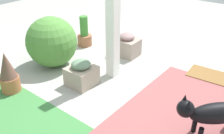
# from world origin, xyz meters

# --- Properties ---
(ground_plane) EXTENTS (12.00, 12.00, 0.00)m
(ground_plane) POSITION_xyz_m (0.00, 0.00, 0.00)
(ground_plane) COLOR #A4A49C
(brick_path) EXTENTS (1.80, 2.40, 0.02)m
(brick_path) POSITION_xyz_m (-1.19, 0.23, 0.01)
(brick_path) COLOR #934E4F
(brick_path) RESTS_ON ground
(porch_pillar) EXTENTS (0.16, 0.16, 2.00)m
(porch_pillar) POSITION_xyz_m (0.35, -0.15, 1.00)
(porch_pillar) COLOR white
(porch_pillar) RESTS_ON ground
(stone_planter_nearest) EXTENTS (0.46, 0.37, 0.44)m
(stone_planter_nearest) POSITION_xyz_m (0.61, -0.90, 0.20)
(stone_planter_nearest) COLOR gray
(stone_planter_nearest) RESTS_ON ground
(stone_planter_mid) EXTENTS (0.39, 0.41, 0.41)m
(stone_planter_mid) POSITION_xyz_m (0.53, 0.37, 0.18)
(stone_planter_mid) COLOR #A29180
(stone_planter_mid) RESTS_ON ground
(round_shrub) EXTENTS (0.86, 0.86, 0.86)m
(round_shrub) POSITION_xyz_m (1.38, 0.21, 0.43)
(round_shrub) COLOR #4D873A
(round_shrub) RESTS_ON ground
(terracotta_pot_spiky) EXTENTS (0.28, 0.28, 0.61)m
(terracotta_pot_spiky) POSITION_xyz_m (1.22, 1.15, 0.29)
(terracotta_pot_spiky) COLOR #AB623D
(terracotta_pot_spiky) RESTS_ON ground
(terracotta_pot_tall) EXTENTS (0.29, 0.29, 0.61)m
(terracotta_pot_tall) POSITION_xyz_m (1.55, -0.74, 0.22)
(terracotta_pot_tall) COLOR #995C41
(terracotta_pot_tall) RESTS_ON ground
(dog) EXTENTS (0.68, 0.69, 0.57)m
(dog) POSITION_xyz_m (-1.38, 0.27, 0.33)
(dog) COLOR black
(dog) RESTS_ON ground
(doormat) EXTENTS (0.64, 0.48, 0.03)m
(doormat) POSITION_xyz_m (-0.90, -1.08, 0.01)
(doormat) COLOR brown
(doormat) RESTS_ON ground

